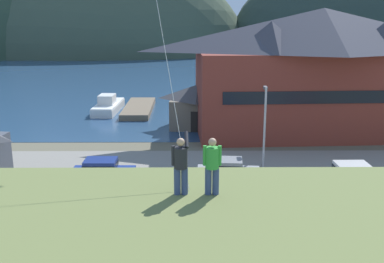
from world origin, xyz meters
TOP-DOWN VIEW (x-y plane):
  - ground_plane at (0.00, 0.00)m, footprint 600.00×600.00m
  - parking_lot_pad at (0.00, 5.00)m, footprint 40.00×20.00m
  - bay_water at (0.00, 60.00)m, footprint 360.00×84.00m
  - far_hill_east_peak at (-29.82, 118.37)m, footprint 95.27×51.88m
  - harbor_lodge at (12.78, 20.93)m, footprint 24.84×10.73m
  - storage_shed_waterside at (1.27, 23.64)m, footprint 6.21×5.10m
  - wharf_dock at (-5.67, 31.78)m, footprint 3.20×10.89m
  - moored_boat_wharfside at (-9.27, 31.40)m, footprint 2.83×7.88m
  - parked_car_back_row_left at (5.70, 1.23)m, footprint 4.24×2.13m
  - parked_car_back_row_right at (11.06, 6.09)m, footprint 4.22×2.09m
  - parked_car_front_row_silver at (2.95, 7.04)m, footprint 4.34×2.33m
  - parked_car_front_row_end at (-3.35, -0.66)m, footprint 4.30×2.25m
  - parked_car_mid_row_far at (-5.46, 7.06)m, footprint 4.22×2.09m
  - parked_car_corner_spot at (1.07, 1.10)m, footprint 4.29×2.24m
  - parking_light_pole at (5.92, 10.56)m, footprint 0.24×0.78m
  - person_kite_flyer at (0.10, -9.08)m, footprint 0.51×0.67m
  - person_companion at (1.03, -9.10)m, footprint 0.55×0.40m

SIDE VIEW (x-z plane):
  - ground_plane at x=0.00m, z-range 0.00..0.00m
  - far_hill_east_peak at x=-29.82m, z-range -30.65..30.65m
  - bay_water at x=0.00m, z-range 0.00..0.03m
  - parking_lot_pad at x=0.00m, z-range 0.00..0.10m
  - wharf_dock at x=-5.67m, z-range 0.00..0.70m
  - moored_boat_wharfside at x=-9.27m, z-range -0.36..1.80m
  - parked_car_back_row_left at x=5.70m, z-range 0.15..1.97m
  - parked_car_back_row_right at x=11.06m, z-range 0.15..1.97m
  - parked_car_front_row_silver at x=2.95m, z-range 0.15..1.97m
  - parked_car_front_row_end at x=-3.35m, z-range 0.15..1.97m
  - parked_car_mid_row_far at x=-5.46m, z-range 0.15..1.97m
  - parked_car_corner_spot at x=1.07m, z-range 0.15..1.97m
  - storage_shed_waterside at x=1.27m, z-range 0.09..4.55m
  - parking_light_pole at x=5.92m, z-range 0.62..6.76m
  - harbor_lodge at x=12.78m, z-range 0.36..12.24m
  - person_companion at x=1.03m, z-range 6.14..7.88m
  - person_kite_flyer at x=0.10m, z-range 6.10..7.95m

